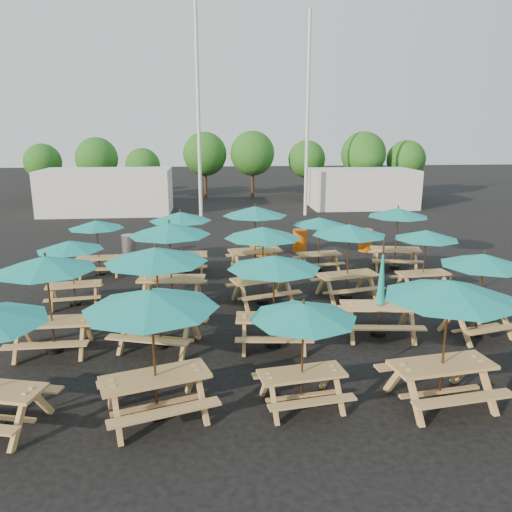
{
  "coord_description": "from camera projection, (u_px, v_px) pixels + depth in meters",
  "views": [
    {
      "loc": [
        -1.54,
        -14.69,
        5.23
      ],
      "look_at": [
        0.0,
        1.5,
        1.1
      ],
      "focal_mm": 35.0,
      "sensor_mm": 36.0,
      "label": 1
    }
  ],
  "objects": [
    {
      "name": "picnic_unit_3",
      "position": [
        96.0,
        227.0,
        18.02
      ],
      "size": [
        2.14,
        2.14,
        2.07
      ],
      "rotation": [
        0.0,
        0.0,
        0.08
      ],
      "color": "tan",
      "rests_on": "ground"
    },
    {
      "name": "picnic_unit_2",
      "position": [
        70.0,
        249.0,
        14.88
      ],
      "size": [
        2.23,
        2.23,
        2.05
      ],
      "rotation": [
        0.0,
        0.0,
        0.14
      ],
      "color": "tan",
      "rests_on": "ground"
    },
    {
      "name": "picnic_unit_10",
      "position": [
        263.0,
        236.0,
        14.97
      ],
      "size": [
        2.92,
        2.92,
        2.43
      ],
      "rotation": [
        0.0,
        0.0,
        0.3
      ],
      "color": "tan",
      "rests_on": "ground"
    },
    {
      "name": "tree_2",
      "position": [
        143.0,
        166.0,
        37.2
      ],
      "size": [
        2.59,
        2.59,
        3.93
      ],
      "color": "#382314",
      "rests_on": "ground"
    },
    {
      "name": "waste_bin_3",
      "position": [
        300.0,
        241.0,
        21.92
      ],
      "size": [
        0.61,
        0.61,
        0.99
      ],
      "primitive_type": "cylinder",
      "color": "#CA570B",
      "rests_on": "ground"
    },
    {
      "name": "tree_7",
      "position": [
        406.0,
        160.0,
        38.24
      ],
      "size": [
        2.95,
        2.95,
        4.48
      ],
      "color": "#382314",
      "rests_on": "ground"
    },
    {
      "name": "picnic_unit_14",
      "position": [
        349.0,
        233.0,
        15.47
      ],
      "size": [
        2.76,
        2.76,
        2.41
      ],
      "rotation": [
        0.0,
        0.0,
        0.21
      ],
      "color": "tan",
      "rests_on": "ground"
    },
    {
      "name": "mast_0",
      "position": [
        198.0,
        115.0,
        27.46
      ],
      "size": [
        0.2,
        0.2,
        12.0
      ],
      "primitive_type": "cylinder",
      "color": "silver",
      "rests_on": "ground"
    },
    {
      "name": "event_tent_0",
      "position": [
        107.0,
        191.0,
        31.89
      ],
      "size": [
        8.0,
        4.0,
        2.8
      ],
      "primitive_type": "cube",
      "color": "silver",
      "rests_on": "ground"
    },
    {
      "name": "tree_3",
      "position": [
        205.0,
        154.0,
        38.46
      ],
      "size": [
        3.36,
        3.36,
        5.09
      ],
      "color": "#382314",
      "rests_on": "ground"
    },
    {
      "name": "picnic_unit_11",
      "position": [
        255.0,
        214.0,
        18.47
      ],
      "size": [
        2.75,
        2.75,
        2.51
      ],
      "rotation": [
        0.0,
        0.0,
        0.15
      ],
      "color": "tan",
      "rests_on": "ground"
    },
    {
      "name": "ground",
      "position": [
        261.0,
        302.0,
        15.61
      ],
      "size": [
        120.0,
        120.0,
        0.0
      ],
      "primitive_type": "plane",
      "color": "black",
      "rests_on": "ground"
    },
    {
      "name": "picnic_unit_19",
      "position": [
        398.0,
        215.0,
        18.88
      ],
      "size": [
        2.73,
        2.73,
        2.38
      ],
      "rotation": [
        0.0,
        0.0,
        -0.22
      ],
      "color": "tan",
      "rests_on": "ground"
    },
    {
      "name": "waste_bin_0",
      "position": [
        129.0,
        247.0,
        20.81
      ],
      "size": [
        0.61,
        0.61,
        0.99
      ],
      "primitive_type": "cylinder",
      "color": "gray",
      "rests_on": "ground"
    },
    {
      "name": "picnic_unit_4",
      "position": [
        151.0,
        306.0,
        8.82
      ],
      "size": [
        3.05,
        3.05,
        2.52
      ],
      "rotation": [
        0.0,
        0.0,
        0.31
      ],
      "color": "tan",
      "rests_on": "ground"
    },
    {
      "name": "tree_6",
      "position": [
        363.0,
        154.0,
        37.8
      ],
      "size": [
        3.38,
        3.38,
        5.13
      ],
      "color": "#382314",
      "rests_on": "ground"
    },
    {
      "name": "event_tent_1",
      "position": [
        361.0,
        188.0,
        34.45
      ],
      "size": [
        7.0,
        4.0,
        2.6
      ],
      "primitive_type": "cube",
      "color": "silver",
      "rests_on": "ground"
    },
    {
      "name": "picnic_unit_9",
      "position": [
        274.0,
        267.0,
        11.9
      ],
      "size": [
        2.48,
        2.48,
        2.35
      ],
      "rotation": [
        0.0,
        0.0,
        -0.1
      ],
      "color": "tan",
      "rests_on": "ground"
    },
    {
      "name": "picnic_unit_18",
      "position": [
        426.0,
        238.0,
        15.97
      ],
      "size": [
        2.23,
        2.23,
        2.14
      ],
      "rotation": [
        0.0,
        0.0,
        0.09
      ],
      "color": "tan",
      "rests_on": "ground"
    },
    {
      "name": "picnic_unit_6",
      "position": [
        169.0,
        233.0,
        14.83
      ],
      "size": [
        2.68,
        2.68,
        2.57
      ],
      "rotation": [
        0.0,
        0.0,
        -0.09
      ],
      "color": "tan",
      "rests_on": "ground"
    },
    {
      "name": "tree_0",
      "position": [
        43.0,
        162.0,
        37.98
      ],
      "size": [
        2.8,
        2.8,
        4.24
      ],
      "color": "#382314",
      "rests_on": "ground"
    },
    {
      "name": "tree_4",
      "position": [
        252.0,
        153.0,
        38.34
      ],
      "size": [
        3.41,
        3.41,
        5.17
      ],
      "color": "#382314",
      "rests_on": "ground"
    },
    {
      "name": "tree_5",
      "position": [
        307.0,
        159.0,
        39.26
      ],
      "size": [
        2.94,
        2.94,
        4.45
      ],
      "color": "#382314",
      "rests_on": "ground"
    },
    {
      "name": "picnic_unit_12",
      "position": [
        449.0,
        296.0,
        9.28
      ],
      "size": [
        2.77,
        2.77,
        2.55
      ],
      "rotation": [
        0.0,
        0.0,
        0.14
      ],
      "color": "tan",
      "rests_on": "ground"
    },
    {
      "name": "waste_bin_1",
      "position": [
        257.0,
        242.0,
        21.69
      ],
      "size": [
        0.61,
        0.61,
        0.99
      ],
      "primitive_type": "cylinder",
      "color": "#CA570B",
      "rests_on": "ground"
    },
    {
      "name": "picnic_unit_5",
      "position": [
        156.0,
        260.0,
        11.81
      ],
      "size": [
        3.08,
        3.08,
        2.56
      ],
      "rotation": [
        0.0,
        0.0,
        -0.3
      ],
      "color": "tan",
      "rests_on": "ground"
    },
    {
      "name": "picnic_unit_1",
      "position": [
        46.0,
        268.0,
        11.58
      ],
      "size": [
        2.38,
        2.38,
        2.42
      ],
      "rotation": [
        0.0,
        0.0,
        0.03
      ],
      "color": "tan",
      "rests_on": "ground"
    },
    {
      "name": "picnic_unit_8",
      "position": [
        303.0,
        316.0,
        9.29
      ],
      "size": [
        2.32,
        2.32,
        2.12
      ],
      "rotation": [
        0.0,
        0.0,
        0.15
      ],
      "color": "tan",
      "rests_on": "ground"
    },
    {
      "name": "mast_1",
      "position": [
        308.0,
        116.0,
        29.98
      ],
      "size": [
        0.2,
        0.2,
        12.0
      ],
      "primitive_type": "cylinder",
      "color": "silver",
      "rests_on": "ground"
    },
    {
      "name": "tree_1",
      "position": [
        97.0,
        159.0,
        37.0
      ],
      "size": [
        3.11,
        3.11,
        4.72
      ],
      "color": "#382314",
      "rests_on": "ground"
    },
    {
      "name": "picnic_unit_7",
      "position": [
        181.0,
        220.0,
        18.1
      ],
      "size": [
        2.28,
        2.28,
        2.37
      ],
      "rotation": [
        0.0,
        0.0,
        -0.0
      ],
      "color": "tan",
      "rests_on": "ground"
    },
    {
      "name": "waste_bin_2",
      "position": [
        263.0,
        244.0,
        21.22
      ],
      "size": [
        0.61,
        0.61,
        0.99
      ],
      "primitive_type": "cylinder",
      "color": "#CA570B",
      "rests_on": "ground"
    },
    {
      "name": "waste_bin_4",
      "position": [
        365.0,
        240.0,
        22.02
      ],
      "size": [
        0.61,
        0.61,
        0.99
      ],
      "primitive_type": "cylinder",
      "color": "#CA570B",
      "rests_on": "ground"
    },
    {
      "name": "picnic_unit_15",
      "position": [
        320.0,
        224.0,
        18.62
      ],
      "size": [
        2.26,
        2.26,
        2.08
      ],
      "rotation": [
        0.0,
        0.0,
        0.14
      ],
      "color": "tan",
      "rests_on": "ground"
    },
    {
      "name": "picnic_unit_13",
      "position": [
        380.0,
        298.0,
        12.83
      ],
      "size": [
        2.16,
        1.94,
        2.52
      ],
      "rotation": [
        0.0,
        0.0,
        -0.12
      ],
      "color": "tan",
      "rests_on": "ground"
    },
    {
      "name": "picnic_unit_17",
      "position": [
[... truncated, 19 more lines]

